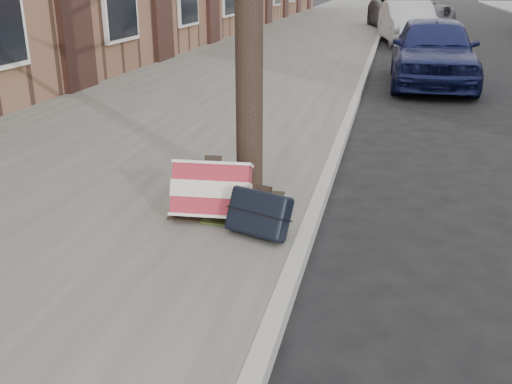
% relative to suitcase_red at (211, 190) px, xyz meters
% --- Properties ---
extents(ground, '(120.00, 120.00, 0.00)m').
position_rel_suitcase_red_xyz_m(ground, '(2.07, -0.90, -0.37)').
color(ground, black).
rests_on(ground, ground).
extents(near_sidewalk, '(5.00, 70.00, 0.12)m').
position_rel_suitcase_red_xyz_m(near_sidewalk, '(-1.63, 14.10, -0.31)').
color(near_sidewalk, slate).
rests_on(near_sidewalk, ground).
extents(dirt_patch, '(0.85, 0.85, 0.02)m').
position_rel_suitcase_red_xyz_m(dirt_patch, '(0.07, 0.30, -0.24)').
color(dirt_patch, black).
rests_on(dirt_patch, near_sidewalk).
extents(suitcase_red, '(0.67, 0.41, 0.50)m').
position_rel_suitcase_red_xyz_m(suitcase_red, '(0.00, 0.00, 0.00)').
color(suitcase_red, maroon).
rests_on(suitcase_red, near_sidewalk).
extents(suitcase_navy, '(0.57, 0.44, 0.39)m').
position_rel_suitcase_red_xyz_m(suitcase_navy, '(0.47, -0.25, -0.05)').
color(suitcase_navy, black).
rests_on(suitcase_navy, near_sidewalk).
extents(car_near_front, '(1.63, 3.94, 1.34)m').
position_rel_suitcase_red_xyz_m(car_near_front, '(2.12, 7.75, 0.30)').
color(car_near_front, '#121845').
rests_on(car_near_front, ground).
extents(car_near_mid, '(1.99, 4.13, 1.31)m').
position_rel_suitcase_red_xyz_m(car_near_mid, '(1.71, 15.12, 0.29)').
color(car_near_mid, '#ADAFB5').
rests_on(car_near_mid, ground).
extents(car_near_back, '(3.51, 5.92, 1.54)m').
position_rel_suitcase_red_xyz_m(car_near_back, '(1.79, 19.57, 0.40)').
color(car_near_back, '#333238').
rests_on(car_near_back, ground).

